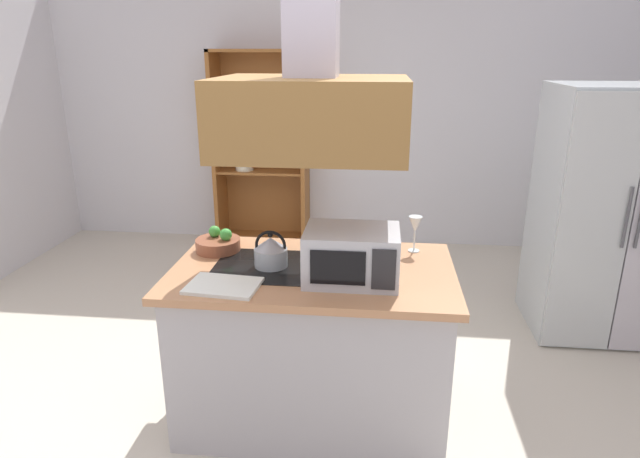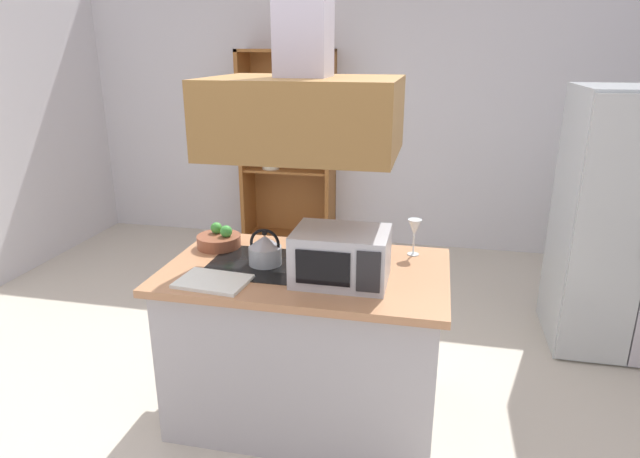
{
  "view_description": "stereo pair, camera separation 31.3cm",
  "coord_description": "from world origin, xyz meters",
  "px_view_note": "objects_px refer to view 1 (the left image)",
  "views": [
    {
      "loc": [
        0.44,
        -2.65,
        1.99
      ],
      "look_at": [
        0.11,
        0.31,
        1.0
      ],
      "focal_mm": 30.42,
      "sensor_mm": 36.0,
      "label": 1
    },
    {
      "loc": [
        0.74,
        -2.6,
        1.99
      ],
      "look_at": [
        0.11,
        0.31,
        1.0
      ],
      "focal_mm": 30.42,
      "sensor_mm": 36.0,
      "label": 2
    }
  ],
  "objects_px": {
    "refrigerator": "(607,214)",
    "kettle": "(271,252)",
    "fruit_bowl": "(218,243)",
    "dish_cabinet": "(262,161)",
    "cutting_board": "(223,286)",
    "wine_glass_on_counter": "(415,226)",
    "microwave": "(352,255)"
  },
  "relations": [
    {
      "from": "kettle",
      "to": "microwave",
      "type": "xyz_separation_m",
      "value": [
        0.43,
        -0.12,
        0.05
      ]
    },
    {
      "from": "kettle",
      "to": "fruit_bowl",
      "type": "height_order",
      "value": "kettle"
    },
    {
      "from": "cutting_board",
      "to": "fruit_bowl",
      "type": "distance_m",
      "value": 0.52
    },
    {
      "from": "refrigerator",
      "to": "cutting_board",
      "type": "height_order",
      "value": "refrigerator"
    },
    {
      "from": "refrigerator",
      "to": "wine_glass_on_counter",
      "type": "height_order",
      "value": "refrigerator"
    },
    {
      "from": "kettle",
      "to": "wine_glass_on_counter",
      "type": "relative_size",
      "value": 0.95
    },
    {
      "from": "wine_glass_on_counter",
      "to": "dish_cabinet",
      "type": "bearing_deg",
      "value": 119.29
    },
    {
      "from": "dish_cabinet",
      "to": "cutting_board",
      "type": "bearing_deg",
      "value": -81.4
    },
    {
      "from": "dish_cabinet",
      "to": "wine_glass_on_counter",
      "type": "distance_m",
      "value": 2.89
    },
    {
      "from": "cutting_board",
      "to": "kettle",
      "type": "bearing_deg",
      "value": 58.37
    },
    {
      "from": "kettle",
      "to": "fruit_bowl",
      "type": "distance_m",
      "value": 0.4
    },
    {
      "from": "cutting_board",
      "to": "wine_glass_on_counter",
      "type": "distance_m",
      "value": 1.12
    },
    {
      "from": "kettle",
      "to": "microwave",
      "type": "height_order",
      "value": "microwave"
    },
    {
      "from": "dish_cabinet",
      "to": "kettle",
      "type": "bearing_deg",
      "value": -77.08
    },
    {
      "from": "kettle",
      "to": "cutting_board",
      "type": "xyz_separation_m",
      "value": [
        -0.18,
        -0.29,
        -0.07
      ]
    },
    {
      "from": "fruit_bowl",
      "to": "cutting_board",
      "type": "bearing_deg",
      "value": -71.29
    },
    {
      "from": "refrigerator",
      "to": "kettle",
      "type": "distance_m",
      "value": 2.5
    },
    {
      "from": "refrigerator",
      "to": "wine_glass_on_counter",
      "type": "bearing_deg",
      "value": -146.27
    },
    {
      "from": "dish_cabinet",
      "to": "cutting_board",
      "type": "relative_size",
      "value": 5.85
    },
    {
      "from": "refrigerator",
      "to": "microwave",
      "type": "xyz_separation_m",
      "value": [
        -1.73,
        -1.37,
        0.14
      ]
    },
    {
      "from": "kettle",
      "to": "cutting_board",
      "type": "height_order",
      "value": "kettle"
    },
    {
      "from": "refrigerator",
      "to": "kettle",
      "type": "height_order",
      "value": "refrigerator"
    },
    {
      "from": "wine_glass_on_counter",
      "to": "fruit_bowl",
      "type": "relative_size",
      "value": 0.82
    },
    {
      "from": "cutting_board",
      "to": "wine_glass_on_counter",
      "type": "xyz_separation_m",
      "value": [
        0.94,
        0.6,
        0.14
      ]
    },
    {
      "from": "wine_glass_on_counter",
      "to": "fruit_bowl",
      "type": "xyz_separation_m",
      "value": [
        -1.1,
        -0.11,
        -0.11
      ]
    },
    {
      "from": "kettle",
      "to": "refrigerator",
      "type": "bearing_deg",
      "value": 29.95
    },
    {
      "from": "fruit_bowl",
      "to": "wine_glass_on_counter",
      "type": "bearing_deg",
      "value": 5.67
    },
    {
      "from": "refrigerator",
      "to": "wine_glass_on_counter",
      "type": "xyz_separation_m",
      "value": [
        -1.4,
        -0.94,
        0.17
      ]
    },
    {
      "from": "refrigerator",
      "to": "fruit_bowl",
      "type": "distance_m",
      "value": 2.72
    },
    {
      "from": "kettle",
      "to": "cutting_board",
      "type": "distance_m",
      "value": 0.35
    },
    {
      "from": "microwave",
      "to": "wine_glass_on_counter",
      "type": "height_order",
      "value": "microwave"
    },
    {
      "from": "microwave",
      "to": "fruit_bowl",
      "type": "bearing_deg",
      "value": 157.26
    }
  ]
}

